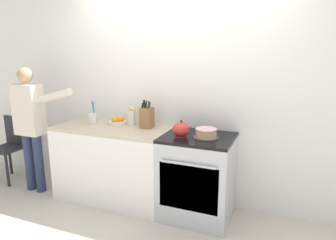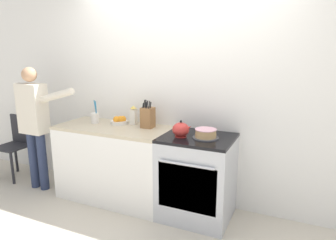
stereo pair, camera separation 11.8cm
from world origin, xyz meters
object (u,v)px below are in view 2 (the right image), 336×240
knife_block (148,117)px  dining_chair (17,142)px  layer_cake (206,134)px  person_baker (34,119)px  fruit_bowl (120,121)px  utensil_crock (95,118)px  stove_range (197,177)px  milk_carton (134,116)px  tea_kettle (181,130)px

knife_block → dining_chair: bearing=-176.4°
layer_cake → person_baker: 2.16m
person_baker → dining_chair: (-0.59, 0.19, -0.42)m
fruit_bowl → person_baker: 1.09m
utensil_crock → person_baker: person_baker is taller
knife_block → utensil_crock: size_ratio=1.11×
stove_range → knife_block: (-0.64, 0.12, 0.56)m
knife_block → dining_chair: knife_block is taller
layer_cake → fruit_bowl: (-1.12, 0.15, -0.00)m
milk_carton → person_baker: person_baker is taller
layer_cake → knife_block: 0.75m
layer_cake → milk_carton: (-0.96, 0.21, 0.06)m
knife_block → fruit_bowl: bearing=178.3°
milk_carton → tea_kettle: bearing=-20.4°
knife_block → utensil_crock: 0.69m
knife_block → person_baker: 1.46m
stove_range → utensil_crock: 1.42m
layer_cake → fruit_bowl: bearing=172.3°
person_baker → knife_block: bearing=19.1°
fruit_bowl → milk_carton: (0.16, 0.06, 0.07)m
tea_kettle → milk_carton: size_ratio=0.95×
stove_range → knife_block: 0.86m
dining_chair → stove_range: bearing=-5.1°
dining_chair → milk_carton: bearing=1.1°
layer_cake → person_baker: person_baker is taller
knife_block → dining_chair: (-2.01, -0.13, -0.51)m
layer_cake → fruit_bowl: 1.13m
fruit_bowl → milk_carton: size_ratio=0.93×
tea_kettle → knife_block: size_ratio=0.67×
stove_range → tea_kettle: bearing=-156.2°
tea_kettle → utensil_crock: size_ratio=0.74×
knife_block → fruit_bowl: (-0.39, 0.01, -0.08)m
milk_carton → stove_range: bearing=-12.6°
fruit_bowl → knife_block: bearing=-1.7°
person_baker → dining_chair: size_ratio=1.80×
utensil_crock → dining_chair: (-1.33, -0.06, -0.46)m
fruit_bowl → utensil_crock: bearing=-164.4°
stove_range → fruit_bowl: 1.14m
layer_cake → person_baker: bearing=-175.3°
layer_cake → knife_block: knife_block is taller
utensil_crock → person_baker: size_ratio=0.18×
stove_range → dining_chair: bearing=-179.9°
knife_block → person_baker: person_baker is taller
stove_range → knife_block: size_ratio=2.79×
utensil_crock → fruit_bowl: size_ratio=1.38×
stove_range → person_baker: size_ratio=0.57×
utensil_crock → fruit_bowl: 0.31m
stove_range → knife_block: knife_block is taller
stove_range → layer_cake: layer_cake is taller
fruit_bowl → milk_carton: 0.18m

